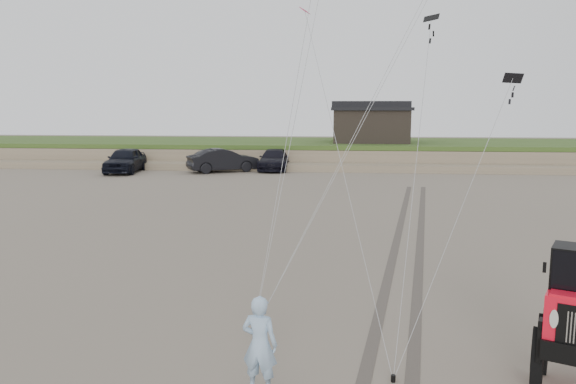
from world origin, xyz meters
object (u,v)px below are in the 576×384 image
object	(u,v)px
cabin	(371,124)
truck_b	(223,160)
truck_a	(125,160)
truck_c	(274,160)
man	(260,345)

from	to	relation	value
cabin	truck_b	xyz separation A→B (m)	(-10.67, -7.71, -2.41)
truck_a	truck_c	bearing A→B (deg)	8.99
cabin	man	bearing A→B (deg)	-94.95
truck_a	truck_c	size ratio (longest dim) A/B	1.00
truck_b	man	distance (m)	31.62
cabin	truck_c	world-z (taller)	cabin
truck_a	truck_b	distance (m)	6.93
cabin	truck_a	size ratio (longest dim) A/B	1.24
truck_b	man	xyz separation A→B (m)	(7.34, -30.75, -0.02)
man	truck_a	bearing A→B (deg)	-53.59
truck_a	truck_c	distance (m)	10.64
cabin	truck_b	distance (m)	13.38
truck_a	man	size ratio (longest dim) A/B	3.19
truck_a	man	distance (m)	32.98
truck_b	man	size ratio (longest dim) A/B	3.12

